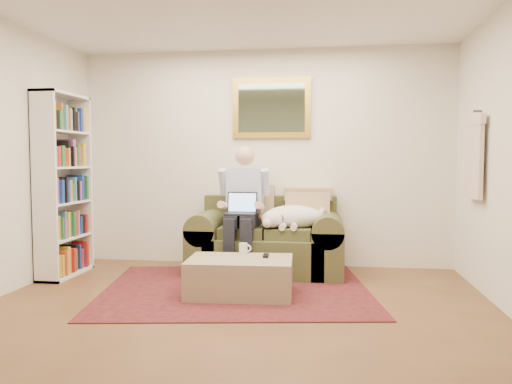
% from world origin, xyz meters
% --- Properties ---
extents(room_shell, '(4.51, 5.00, 2.61)m').
position_xyz_m(room_shell, '(0.00, 0.35, 1.30)').
color(room_shell, brown).
rests_on(room_shell, ground).
extents(rug, '(2.86, 2.43, 0.01)m').
position_xyz_m(rug, '(-0.11, 1.26, 0.01)').
color(rug, black).
rests_on(rug, room_shell).
extents(sofa, '(1.70, 0.87, 1.02)m').
position_xyz_m(sofa, '(0.10, 2.04, 0.29)').
color(sofa, brown).
rests_on(sofa, room_shell).
extents(seated_man, '(0.56, 0.80, 1.43)m').
position_xyz_m(seated_man, '(-0.15, 1.88, 0.72)').
color(seated_man, '#8C9AD8').
rests_on(seated_man, sofa).
extents(laptop, '(0.33, 0.26, 0.24)m').
position_xyz_m(laptop, '(-0.15, 1.81, 0.75)').
color(laptop, black).
rests_on(laptop, seated_man).
extents(sleeping_dog, '(0.70, 0.44, 0.26)m').
position_xyz_m(sleeping_dog, '(0.41, 1.95, 0.65)').
color(sleeping_dog, white).
rests_on(sleeping_dog, sofa).
extents(ottoman, '(1.00, 0.67, 0.35)m').
position_xyz_m(ottoman, '(-0.03, 1.04, 0.18)').
color(ottoman, tan).
rests_on(ottoman, room_shell).
extents(coffee_mug, '(0.08, 0.08, 0.10)m').
position_xyz_m(coffee_mug, '(-0.05, 1.31, 0.40)').
color(coffee_mug, white).
rests_on(coffee_mug, ottoman).
extents(tv_remote, '(0.06, 0.15, 0.02)m').
position_xyz_m(tv_remote, '(0.20, 1.16, 0.36)').
color(tv_remote, black).
rests_on(tv_remote, ottoman).
extents(bookshelf, '(0.28, 0.80, 2.00)m').
position_xyz_m(bookshelf, '(-2.10, 1.60, 1.00)').
color(bookshelf, white).
rests_on(bookshelf, room_shell).
extents(wall_mirror, '(0.94, 0.04, 0.72)m').
position_xyz_m(wall_mirror, '(0.10, 2.47, 1.90)').
color(wall_mirror, gold).
rests_on(wall_mirror, room_shell).
extents(hanging_shirt, '(0.06, 0.52, 0.90)m').
position_xyz_m(hanging_shirt, '(2.19, 1.60, 1.35)').
color(hanging_shirt, beige).
rests_on(hanging_shirt, room_shell).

